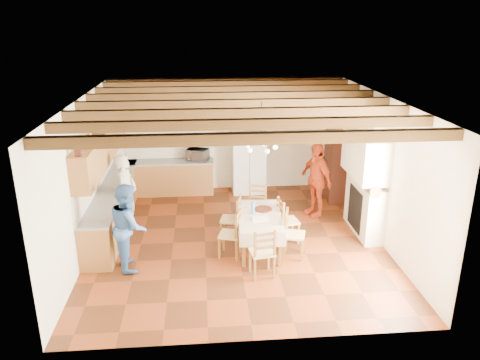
% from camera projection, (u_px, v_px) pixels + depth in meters
% --- Properties ---
extents(floor, '(6.00, 6.50, 0.02)m').
position_uv_depth(floor, '(237.00, 241.00, 9.91)').
color(floor, '#49220E').
rests_on(floor, ground).
extents(ceiling, '(6.00, 6.50, 0.02)m').
position_uv_depth(ceiling, '(236.00, 98.00, 8.91)').
color(ceiling, white).
rests_on(ceiling, ground).
extents(wall_back, '(6.00, 0.02, 3.00)m').
position_uv_depth(wall_back, '(227.00, 135.00, 12.47)').
color(wall_back, silver).
rests_on(wall_back, ground).
extents(wall_front, '(6.00, 0.02, 3.00)m').
position_uv_depth(wall_front, '(255.00, 250.00, 6.35)').
color(wall_front, silver).
rests_on(wall_front, ground).
extents(wall_left, '(0.02, 6.50, 3.00)m').
position_uv_depth(wall_left, '(84.00, 178.00, 9.17)').
color(wall_left, silver).
rests_on(wall_left, ground).
extents(wall_right, '(0.02, 6.50, 3.00)m').
position_uv_depth(wall_right, '(381.00, 169.00, 9.65)').
color(wall_right, silver).
rests_on(wall_right, ground).
extents(ceiling_beams, '(6.00, 6.30, 0.16)m').
position_uv_depth(ceiling_beams, '(236.00, 104.00, 8.94)').
color(ceiling_beams, '#3C2612').
rests_on(ceiling_beams, ground).
extents(lower_cabinets_left, '(0.60, 4.30, 0.86)m').
position_uv_depth(lower_cabinets_left, '(114.00, 207.00, 10.53)').
color(lower_cabinets_left, brown).
rests_on(lower_cabinets_left, ground).
extents(lower_cabinets_back, '(2.30, 0.60, 0.86)m').
position_uv_depth(lower_cabinets_back, '(170.00, 178.00, 12.41)').
color(lower_cabinets_back, brown).
rests_on(lower_cabinets_back, ground).
extents(countertop_left, '(0.62, 4.30, 0.04)m').
position_uv_depth(countertop_left, '(112.00, 188.00, 10.38)').
color(countertop_left, gray).
rests_on(countertop_left, lower_cabinets_left).
extents(countertop_back, '(2.34, 0.62, 0.04)m').
position_uv_depth(countertop_back, '(169.00, 162.00, 12.26)').
color(countertop_back, gray).
rests_on(countertop_back, lower_cabinets_back).
extents(backsplash_left, '(0.03, 4.30, 0.60)m').
position_uv_depth(backsplash_left, '(97.00, 175.00, 10.26)').
color(backsplash_left, white).
rests_on(backsplash_left, ground).
extents(backsplash_back, '(2.30, 0.03, 0.60)m').
position_uv_depth(backsplash_back, '(169.00, 147.00, 12.42)').
color(backsplash_back, white).
rests_on(backsplash_back, ground).
extents(upper_cabinets, '(0.35, 4.20, 0.70)m').
position_uv_depth(upper_cabinets, '(102.00, 146.00, 10.05)').
color(upper_cabinets, brown).
rests_on(upper_cabinets, ground).
extents(fireplace, '(0.56, 1.60, 2.80)m').
position_uv_depth(fireplace, '(364.00, 171.00, 9.85)').
color(fireplace, '#EBE5C6').
rests_on(fireplace, ground).
extents(wall_picture, '(0.34, 0.03, 0.42)m').
position_uv_depth(wall_picture, '(285.00, 121.00, 12.45)').
color(wall_picture, black).
rests_on(wall_picture, ground).
extents(refrigerator, '(0.88, 0.73, 1.72)m').
position_uv_depth(refrigerator, '(248.00, 160.00, 12.43)').
color(refrigerator, white).
rests_on(refrigerator, floor).
extents(hutch, '(0.60, 1.23, 2.16)m').
position_uv_depth(hutch, '(337.00, 157.00, 11.93)').
color(hutch, '#34170F').
rests_on(hutch, floor).
extents(dining_table, '(0.95, 1.71, 0.73)m').
position_uv_depth(dining_table, '(260.00, 219.00, 9.38)').
color(dining_table, '#ECE7CD').
rests_on(dining_table, floor).
extents(chandelier, '(0.47, 0.47, 0.03)m').
position_uv_depth(chandelier, '(261.00, 141.00, 8.84)').
color(chandelier, black).
rests_on(chandelier, ground).
extents(chair_left_near, '(0.50, 0.52, 0.96)m').
position_uv_depth(chair_left_near, '(230.00, 233.00, 9.13)').
color(chair_left_near, brown).
rests_on(chair_left_near, floor).
extents(chair_left_far, '(0.49, 0.50, 0.96)m').
position_uv_depth(chair_left_far, '(231.00, 218.00, 9.81)').
color(chair_left_far, brown).
rests_on(chair_left_far, floor).
extents(chair_right_near, '(0.50, 0.52, 0.96)m').
position_uv_depth(chair_right_near, '(294.00, 234.00, 9.11)').
color(chair_right_near, brown).
rests_on(chair_right_near, floor).
extents(chair_right_far, '(0.46, 0.48, 0.96)m').
position_uv_depth(chair_right_far, '(288.00, 220.00, 9.74)').
color(chair_right_far, brown).
rests_on(chair_right_far, floor).
extents(chair_end_near, '(0.48, 0.46, 0.96)m').
position_uv_depth(chair_end_near, '(262.00, 251.00, 8.44)').
color(chair_end_near, brown).
rests_on(chair_end_near, floor).
extents(chair_end_far, '(0.52, 0.50, 0.96)m').
position_uv_depth(chair_end_far, '(256.00, 206.00, 10.42)').
color(chair_end_far, brown).
rests_on(chair_end_far, floor).
extents(person_man, '(0.52, 0.71, 1.77)m').
position_uv_depth(person_man, '(127.00, 194.00, 10.05)').
color(person_man, beige).
rests_on(person_man, floor).
extents(person_woman_blue, '(0.81, 0.93, 1.65)m').
position_uv_depth(person_woman_blue, '(129.00, 226.00, 8.64)').
color(person_woman_blue, '#3C6AAA').
rests_on(person_woman_blue, floor).
extents(person_woman_red, '(0.81, 1.12, 1.76)m').
position_uv_depth(person_woman_red, '(316.00, 180.00, 10.92)').
color(person_woman_red, '#BB3917').
rests_on(person_woman_red, floor).
extents(microwave, '(0.64, 0.53, 0.30)m').
position_uv_depth(microwave, '(198.00, 155.00, 12.27)').
color(microwave, silver).
rests_on(microwave, countertop_back).
extents(fridge_vase, '(0.33, 0.33, 0.34)m').
position_uv_depth(fridge_vase, '(249.00, 122.00, 12.09)').
color(fridge_vase, '#34170F').
rests_on(fridge_vase, refrigerator).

